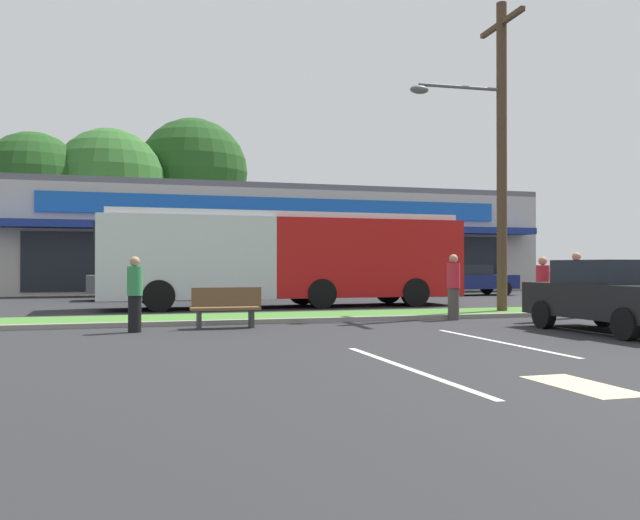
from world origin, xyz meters
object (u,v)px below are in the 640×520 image
at_px(car_1, 146,281).
at_px(city_bus, 285,256).
at_px(pedestrian_by_pole, 577,285).
at_px(pedestrian_far, 135,294).
at_px(pedestrian_mid, 453,287).
at_px(car_2, 613,296).
at_px(bus_stop_bench, 226,306).
at_px(car_3, 471,280).
at_px(car_0, 605,278).
at_px(pedestrian_near_bench, 543,289).
at_px(utility_pole, 497,147).

bearing_deg(car_1, city_bus, -54.27).
bearing_deg(pedestrian_by_pole, pedestrian_far, 41.22).
distance_m(car_1, pedestrian_mid, 14.82).
relative_size(car_2, pedestrian_mid, 2.42).
relative_size(city_bus, pedestrian_far, 7.65).
xyz_separation_m(bus_stop_bench, car_3, (13.97, 13.58, 0.25)).
bearing_deg(car_0, bus_stop_bench, -147.89).
bearing_deg(city_bus, pedestrian_by_pole, 132.10).
bearing_deg(car_3, bus_stop_bench, -135.81).
bearing_deg(pedestrian_near_bench, city_bus, 88.34).
distance_m(car_2, pedestrian_mid, 4.37).
bearing_deg(utility_pole, car_2, -94.72).
bearing_deg(bus_stop_bench, pedestrian_mid, -174.14).
xyz_separation_m(car_3, pedestrian_far, (-16.01, -13.92, 0.07)).
distance_m(bus_stop_bench, pedestrian_by_pole, 9.75).
xyz_separation_m(pedestrian_near_bench, pedestrian_by_pole, (1.66, 0.83, 0.07)).
bearing_deg(pedestrian_by_pole, pedestrian_near_bench, 64.87).
distance_m(car_1, pedestrian_far, 13.82).
xyz_separation_m(city_bus, car_2, (4.65, -10.68, -0.97)).
bearing_deg(car_0, pedestrian_near_bench, -133.87).
bearing_deg(pedestrian_far, utility_pole, 130.45).
relative_size(car_1, pedestrian_far, 2.86).
height_order(car_2, pedestrian_far, pedestrian_far).
height_order(utility_pole, car_1, utility_pole).
distance_m(car_2, pedestrian_by_pole, 4.11).
distance_m(car_1, car_2, 19.16).
distance_m(city_bus, pedestrian_mid, 7.33).
height_order(bus_stop_bench, pedestrian_by_pole, pedestrian_by_pole).
relative_size(car_3, pedestrian_by_pole, 2.35).
bearing_deg(pedestrian_near_bench, utility_pole, 51.72).
xyz_separation_m(car_2, pedestrian_by_pole, (1.89, 3.65, 0.11)).
xyz_separation_m(city_bus, pedestrian_near_bench, (4.88, -7.86, -0.92)).
bearing_deg(city_bus, car_2, 112.70).
distance_m(city_bus, bus_stop_bench, 8.04).
xyz_separation_m(bus_stop_bench, pedestrian_near_bench, (8.07, -0.59, 0.34)).
bearing_deg(pedestrian_near_bench, car_3, 33.92).
bearing_deg(city_bus, car_1, -55.09).
bearing_deg(car_0, car_1, -179.48).
distance_m(utility_pole, pedestrian_mid, 4.75).
bearing_deg(car_2, pedestrian_by_pole, 152.60).
height_order(city_bus, pedestrian_near_bench, city_bus).
bearing_deg(car_2, car_3, 160.18).
bearing_deg(pedestrian_mid, car_2, 22.23).
distance_m(car_1, pedestrian_near_bench, 16.86).
height_order(utility_pole, pedestrian_far, utility_pole).
xyz_separation_m(bus_stop_bench, car_0, (21.78, 13.67, 0.27)).
height_order(pedestrian_by_pole, pedestrian_far, pedestrian_by_pole).
height_order(utility_pole, car_0, utility_pole).
distance_m(car_0, pedestrian_mid, 20.33).
bearing_deg(car_0, car_3, -179.36).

